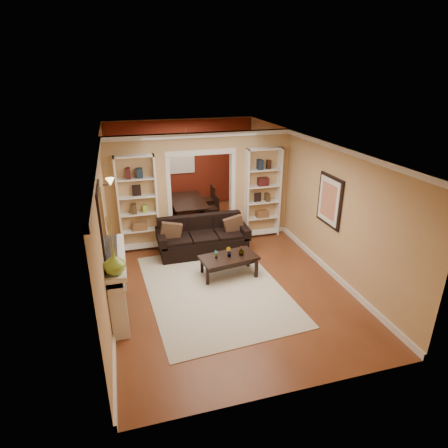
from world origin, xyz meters
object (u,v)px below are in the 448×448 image
object	(u,v)px
fireplace	(119,284)
dining_table	(189,210)
sofa	(203,236)
bookshelf_right	(263,193)
bookshelf_left	(138,204)
coffee_table	(229,266)

from	to	relation	value
fireplace	dining_table	world-z (taller)	fireplace
sofa	bookshelf_right	bearing A→B (deg)	18.87
dining_table	fireplace	bearing A→B (deg)	153.92
sofa	dining_table	world-z (taller)	sofa
bookshelf_left	fireplace	xyz separation A→B (m)	(-0.54, -2.53, -0.57)
fireplace	bookshelf_left	bearing A→B (deg)	77.95
coffee_table	bookshelf_left	distance (m)	2.63
sofa	coffee_table	bearing A→B (deg)	-77.15
bookshelf_right	sofa	bearing A→B (deg)	-161.13
coffee_table	fireplace	bearing A→B (deg)	-170.55
bookshelf_left	coffee_table	bearing A→B (deg)	-46.93
sofa	bookshelf_left	bearing A→B (deg)	157.54
fireplace	bookshelf_right	bearing A→B (deg)	34.80
bookshelf_left	bookshelf_right	world-z (taller)	same
sofa	fireplace	distance (m)	2.76
fireplace	dining_table	size ratio (longest dim) A/B	1.00
sofa	dining_table	size ratio (longest dim) A/B	1.25
bookshelf_right	dining_table	xyz separation A→B (m)	(-1.62, 1.60, -0.85)
bookshelf_right	fireplace	distance (m)	4.47
coffee_table	bookshelf_right	distance (m)	2.47
sofa	fireplace	bearing A→B (deg)	-134.89
bookshelf_left	bookshelf_right	xyz separation A→B (m)	(3.10, 0.00, 0.00)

